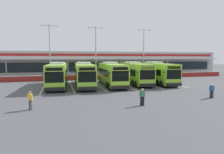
{
  "coord_description": "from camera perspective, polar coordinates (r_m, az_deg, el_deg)",
  "views": [
    {
      "loc": [
        -8.16,
        -25.14,
        4.48
      ],
      "look_at": [
        -0.51,
        3.0,
        1.6
      ],
      "focal_mm": 31.43,
      "sensor_mm": 36.0,
      "label": 1
    }
  ],
  "objects": [
    {
      "name": "ground_plane",
      "position": [
        26.81,
        2.74,
        -3.99
      ],
      "size": [
        200.0,
        200.0,
        0.0
      ],
      "primitive_type": "plane",
      "color": "#4C4C51"
    },
    {
      "name": "terminal_building",
      "position": [
        52.71,
        -6.31,
        4.01
      ],
      "size": [
        70.0,
        13.0,
        6.0
      ],
      "color": "#B7B7B2",
      "rests_on": "ground"
    },
    {
      "name": "red_barrier_wall",
      "position": [
        40.66,
        -3.56,
        0.09
      ],
      "size": [
        60.0,
        0.4,
        1.1
      ],
      "color": "maroon",
      "rests_on": "ground"
    },
    {
      "name": "coach_bus_leftmost",
      "position": [
        31.44,
        -15.55,
        0.52
      ],
      "size": [
        3.49,
        12.28,
        3.78
      ],
      "color": "#8CC633",
      "rests_on": "ground"
    },
    {
      "name": "coach_bus_left_centre",
      "position": [
        31.08,
        -8.1,
        0.61
      ],
      "size": [
        3.49,
        12.28,
        3.78
      ],
      "color": "#8CC633",
      "rests_on": "ground"
    },
    {
      "name": "coach_bus_centre",
      "position": [
        31.79,
        -0.19,
        0.78
      ],
      "size": [
        3.49,
        12.28,
        3.78
      ],
      "color": "#8CC633",
      "rests_on": "ground"
    },
    {
      "name": "coach_bus_right_centre",
      "position": [
        34.12,
        6.5,
        1.07
      ],
      "size": [
        3.49,
        12.28,
        3.78
      ],
      "color": "#8CC633",
      "rests_on": "ground"
    },
    {
      "name": "coach_bus_rightmost",
      "position": [
        35.29,
        12.78,
        1.12
      ],
      "size": [
        3.49,
        12.28,
        3.78
      ],
      "color": "#8CC633",
      "rests_on": "ground"
    },
    {
      "name": "bay_stripe_far_west",
      "position": [
        31.55,
        -19.33,
        -2.84
      ],
      "size": [
        0.14,
        13.0,
        0.01
      ],
      "primitive_type": "cube",
      "color": "silver",
      "rests_on": "ground"
    },
    {
      "name": "bay_stripe_west",
      "position": [
        31.52,
        -11.68,
        -2.64
      ],
      "size": [
        0.14,
        13.0,
        0.01
      ],
      "primitive_type": "cube",
      "color": "silver",
      "rests_on": "ground"
    },
    {
      "name": "bay_stripe_mid_west",
      "position": [
        32.04,
        -4.16,
        -2.41
      ],
      "size": [
        0.14,
        13.0,
        0.01
      ],
      "primitive_type": "cube",
      "color": "silver",
      "rests_on": "ground"
    },
    {
      "name": "bay_stripe_centre",
      "position": [
        33.09,
        3.0,
        -2.14
      ],
      "size": [
        0.14,
        13.0,
        0.01
      ],
      "primitive_type": "cube",
      "color": "silver",
      "rests_on": "ground"
    },
    {
      "name": "bay_stripe_mid_east",
      "position": [
        34.63,
        9.62,
        -1.87
      ],
      "size": [
        0.14,
        13.0,
        0.01
      ],
      "primitive_type": "cube",
      "color": "silver",
      "rests_on": "ground"
    },
    {
      "name": "bay_stripe_east",
      "position": [
        36.58,
        15.61,
        -1.6
      ],
      "size": [
        0.14,
        13.0,
        0.01
      ],
      "primitive_type": "cube",
      "color": "silver",
      "rests_on": "ground"
    },
    {
      "name": "pedestrian_in_dark_coat",
      "position": [
        18.63,
        8.8,
        -5.58
      ],
      "size": [
        0.53,
        0.31,
        1.62
      ],
      "color": "black",
      "rests_on": "ground"
    },
    {
      "name": "pedestrian_child",
      "position": [
        24.52,
        27.02,
        -3.44
      ],
      "size": [
        0.54,
        0.37,
        1.62
      ],
      "color": "#33333D",
      "rests_on": "ground"
    },
    {
      "name": "pedestrian_near_bin",
      "position": [
        18.3,
        -22.71,
        -6.16
      ],
      "size": [
        0.46,
        0.43,
        1.62
      ],
      "color": "#33333D",
      "rests_on": "ground"
    },
    {
      "name": "lamp_post_west",
      "position": [
        41.37,
        -17.66,
        7.88
      ],
      "size": [
        3.24,
        0.28,
        11.0
      ],
      "color": "#9E9EA3",
      "rests_on": "ground"
    },
    {
      "name": "lamp_post_centre",
      "position": [
        42.36,
        -4.74,
        8.07
      ],
      "size": [
        3.24,
        0.28,
        11.0
      ],
      "color": "#9E9EA3",
      "rests_on": "ground"
    },
    {
      "name": "lamp_post_east",
      "position": [
        46.19,
        9.18,
        7.81
      ],
      "size": [
        3.24,
        0.28,
        11.0
      ],
      "color": "#9E9EA3",
      "rests_on": "ground"
    }
  ]
}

